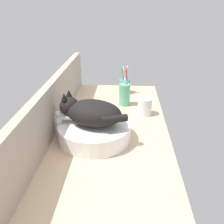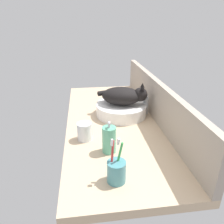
{
  "view_description": "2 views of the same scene",
  "coord_description": "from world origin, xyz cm",
  "px_view_note": "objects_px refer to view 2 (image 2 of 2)",
  "views": [
    {
      "loc": [
        -105.63,
        -7.64,
        59.31
      ],
      "look_at": [
        -1.9,
        -1.61,
        11.25
      ],
      "focal_mm": 40.0,
      "sensor_mm": 36.0,
      "label": 1
    },
    {
      "loc": [
        121.28,
        -17.53,
        60.06
      ],
      "look_at": [
        5.44,
        -1.83,
        8.04
      ],
      "focal_mm": 35.0,
      "sensor_mm": 36.0,
      "label": 2
    }
  ],
  "objects_px": {
    "soap_dispenser": "(109,139)",
    "water_glass": "(85,132)",
    "sink_basin": "(121,109)",
    "faucet": "(144,103)",
    "cat": "(124,96)",
    "toothbrush_cup": "(116,171)"
  },
  "relations": [
    {
      "from": "cat",
      "to": "water_glass",
      "type": "bearing_deg",
      "value": -42.73
    },
    {
      "from": "soap_dispenser",
      "to": "faucet",
      "type": "bearing_deg",
      "value": 145.47
    },
    {
      "from": "faucet",
      "to": "water_glass",
      "type": "relative_size",
      "value": 1.46
    },
    {
      "from": "sink_basin",
      "to": "water_glass",
      "type": "bearing_deg",
      "value": -40.92
    },
    {
      "from": "cat",
      "to": "toothbrush_cup",
      "type": "relative_size",
      "value": 1.65
    },
    {
      "from": "toothbrush_cup",
      "to": "water_glass",
      "type": "relative_size",
      "value": 2.01
    },
    {
      "from": "cat",
      "to": "toothbrush_cup",
      "type": "height_order",
      "value": "cat"
    },
    {
      "from": "sink_basin",
      "to": "soap_dispenser",
      "type": "bearing_deg",
      "value": -17.63
    },
    {
      "from": "cat",
      "to": "water_glass",
      "type": "xyz_separation_m",
      "value": [
        0.28,
        -0.26,
        -0.09
      ]
    },
    {
      "from": "sink_basin",
      "to": "water_glass",
      "type": "distance_m",
      "value": 0.37
    },
    {
      "from": "sink_basin",
      "to": "faucet",
      "type": "xyz_separation_m",
      "value": [
        0.0,
        0.15,
        0.03
      ]
    },
    {
      "from": "sink_basin",
      "to": "toothbrush_cup",
      "type": "relative_size",
      "value": 1.75
    },
    {
      "from": "sink_basin",
      "to": "toothbrush_cup",
      "type": "xyz_separation_m",
      "value": [
        0.62,
        -0.13,
        0.01
      ]
    },
    {
      "from": "soap_dispenser",
      "to": "water_glass",
      "type": "height_order",
      "value": "soap_dispenser"
    },
    {
      "from": "sink_basin",
      "to": "soap_dispenser",
      "type": "xyz_separation_m",
      "value": [
        0.41,
        -0.13,
        0.03
      ]
    },
    {
      "from": "sink_basin",
      "to": "cat",
      "type": "xyz_separation_m",
      "value": [
        0.0,
        0.01,
        0.1
      ]
    },
    {
      "from": "cat",
      "to": "faucet",
      "type": "relative_size",
      "value": 2.27
    },
    {
      "from": "faucet",
      "to": "soap_dispenser",
      "type": "relative_size",
      "value": 0.84
    },
    {
      "from": "toothbrush_cup",
      "to": "sink_basin",
      "type": "bearing_deg",
      "value": 168.32
    },
    {
      "from": "soap_dispenser",
      "to": "water_glass",
      "type": "distance_m",
      "value": 0.17
    },
    {
      "from": "soap_dispenser",
      "to": "water_glass",
      "type": "xyz_separation_m",
      "value": [
        -0.13,
        -0.11,
        -0.03
      ]
    },
    {
      "from": "toothbrush_cup",
      "to": "water_glass",
      "type": "distance_m",
      "value": 0.35
    }
  ]
}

